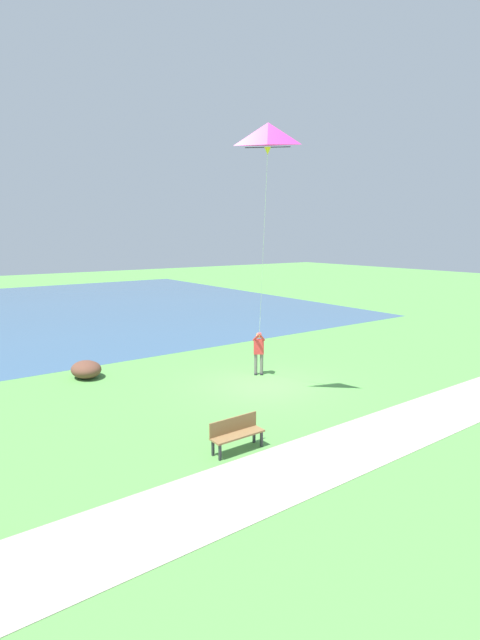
% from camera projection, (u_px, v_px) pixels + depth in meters
% --- Properties ---
extents(ground_plane, '(120.00, 120.00, 0.00)m').
position_uv_depth(ground_plane, '(263.00, 386.00, 18.01)').
color(ground_plane, '#569947').
extents(lake_water, '(36.00, 44.00, 0.01)m').
position_uv_depth(lake_water, '(12.00, 312.00, 35.10)').
color(lake_water, '#385B7F').
rests_on(lake_water, ground).
extents(walkway_path, '(2.63, 32.02, 0.02)m').
position_uv_depth(walkway_path, '(336.00, 452.00, 12.45)').
color(walkway_path, '#ADA393').
rests_on(walkway_path, ground).
extents(person_kite_flyer, '(0.62, 0.55, 1.83)m').
position_uv_depth(person_kite_flyer, '(259.00, 349.00, 19.25)').
color(person_kite_flyer, '#232328').
rests_on(person_kite_flyer, ground).
extents(flying_kite, '(3.29, 2.49, 7.15)m').
position_uv_depth(flying_kite, '(268.00, 140.00, 14.45)').
color(flying_kite, '#E02D9E').
extents(park_bench_near_walkway, '(0.45, 1.50, 0.88)m').
position_uv_depth(park_bench_near_walkway, '(236.00, 432.00, 12.52)').
color(park_bench_near_walkway, olive).
rests_on(park_bench_near_walkway, ground).
extents(lakeside_shrub, '(1.40, 1.14, 0.68)m').
position_uv_depth(lakeside_shrub, '(86.00, 369.00, 18.96)').
color(lakeside_shrub, brown).
rests_on(lakeside_shrub, ground).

